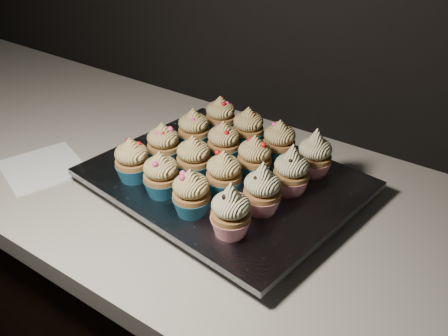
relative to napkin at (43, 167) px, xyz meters
The scene contains 20 objects.
worktop 0.41m from the napkin, 21.12° to the left, with size 2.44×0.64×0.04m, color beige.
napkin is the anchor object (origin of this frame).
baking_tray 0.37m from the napkin, 22.86° to the left, with size 0.43×0.33×0.02m, color black.
foil_lining 0.38m from the napkin, 22.86° to the left, with size 0.47×0.36×0.01m, color silver.
cupcake_0 0.23m from the napkin, 11.19° to the left, with size 0.06×0.06×0.08m.
cupcake_1 0.30m from the napkin, ahead, with size 0.06×0.06×0.08m.
cupcake_2 0.37m from the napkin, ahead, with size 0.06×0.06×0.08m.
cupcake_3 0.45m from the napkin, ahead, with size 0.06×0.06×0.10m.
cupcake_4 0.26m from the napkin, 27.93° to the left, with size 0.06×0.06×0.08m.
cupcake_5 0.33m from the napkin, 20.51° to the left, with size 0.06×0.06×0.08m.
cupcake_6 0.40m from the napkin, 15.00° to the left, with size 0.06×0.06×0.08m.
cupcake_7 0.47m from the napkin, 11.71° to the left, with size 0.06×0.06×0.10m.
cupcake_8 0.31m from the napkin, 40.51° to the left, with size 0.06×0.06×0.08m.
cupcake_9 0.37m from the napkin, 31.18° to the left, with size 0.06×0.06×0.08m.
cupcake_10 0.43m from the napkin, 24.35° to the left, with size 0.06×0.06×0.08m.
cupcake_11 0.50m from the napkin, 20.07° to the left, with size 0.06×0.06×0.10m.
cupcake_12 0.38m from the napkin, 48.82° to the left, with size 0.06×0.06×0.08m.
cupcake_13 0.42m from the napkin, 40.00° to the left, with size 0.06×0.06×0.08m.
cupcake_14 0.48m from the napkin, 32.62° to the left, with size 0.06×0.06×0.08m.
cupcake_15 0.54m from the napkin, 27.31° to the left, with size 0.06×0.06×0.10m.
Camera 1 is at (0.41, 1.07, 1.43)m, focal length 40.00 mm.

